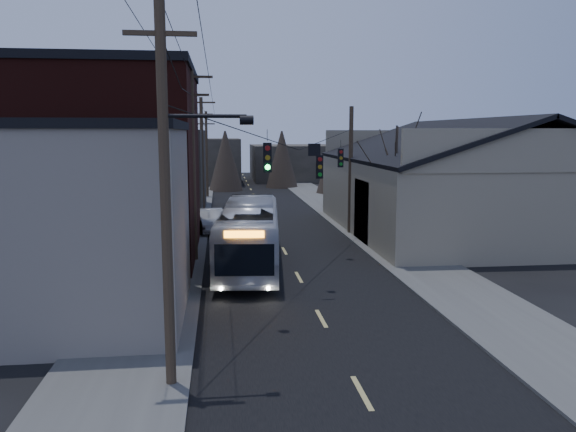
# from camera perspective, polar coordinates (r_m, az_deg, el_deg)

# --- Properties ---
(road_surface) EXTENTS (9.00, 110.00, 0.02)m
(road_surface) POSITION_cam_1_polar(r_m,az_deg,el_deg) (42.26, -1.90, -0.77)
(road_surface) COLOR black
(road_surface) RESTS_ON ground
(sidewalk_left) EXTENTS (4.00, 110.00, 0.12)m
(sidewalk_left) POSITION_cam_1_polar(r_m,az_deg,el_deg) (42.20, -10.73, -0.86)
(sidewalk_left) COLOR #474744
(sidewalk_left) RESTS_ON ground
(sidewalk_right) EXTENTS (4.00, 110.00, 0.12)m
(sidewalk_right) POSITION_cam_1_polar(r_m,az_deg,el_deg) (43.29, 6.71, -0.54)
(sidewalk_right) COLOR #474744
(sidewalk_right) RESTS_ON ground
(building_clapboard) EXTENTS (8.00, 8.00, 7.00)m
(building_clapboard) POSITION_cam_1_polar(r_m,az_deg,el_deg) (21.51, -21.35, -0.90)
(building_clapboard) COLOR gray
(building_clapboard) RESTS_ON ground
(building_brick) EXTENTS (10.00, 12.00, 10.00)m
(building_brick) POSITION_cam_1_polar(r_m,az_deg,el_deg) (32.25, -18.38, 4.86)
(building_brick) COLOR black
(building_brick) RESTS_ON ground
(building_left_far) EXTENTS (9.00, 14.00, 7.00)m
(building_left_far) POSITION_cam_1_polar(r_m,az_deg,el_deg) (48.04, -13.95, 4.29)
(building_left_far) COLOR #2E2A24
(building_left_far) RESTS_ON ground
(warehouse) EXTENTS (16.16, 20.60, 7.73)m
(warehouse) POSITION_cam_1_polar(r_m,az_deg,el_deg) (40.35, 17.47, 2.25)
(warehouse) COLOR gray
(warehouse) RESTS_ON ground
(building_far_left) EXTENTS (10.00, 12.00, 6.00)m
(building_far_left) POSITION_cam_1_polar(r_m,az_deg,el_deg) (76.69, -8.69, 5.53)
(building_far_left) COLOR #2E2A24
(building_far_left) RESTS_ON ground
(building_far_right) EXTENTS (12.00, 14.00, 5.00)m
(building_far_right) POSITION_cam_1_polar(r_m,az_deg,el_deg) (82.35, 0.55, 5.47)
(building_far_right) COLOR #2E2A24
(building_far_right) RESTS_ON ground
(bare_tree) EXTENTS (0.40, 0.40, 7.20)m
(bare_tree) POSITION_cam_1_polar(r_m,az_deg,el_deg) (33.28, 10.83, 2.82)
(bare_tree) COLOR black
(bare_tree) RESTS_ON ground
(utility_lines) EXTENTS (11.24, 45.28, 10.50)m
(utility_lines) POSITION_cam_1_polar(r_m,az_deg,el_deg) (35.75, -6.12, 5.48)
(utility_lines) COLOR #382B1E
(utility_lines) RESTS_ON ground
(bus) EXTENTS (3.84, 12.11, 3.32)m
(bus) POSITION_cam_1_polar(r_m,az_deg,el_deg) (28.45, -3.89, -1.94)
(bus) COLOR #B2B6BF
(bus) RESTS_ON ground
(parked_car) EXTENTS (2.31, 4.96, 1.57)m
(parked_car) POSITION_cam_1_polar(r_m,az_deg,el_deg) (38.94, -7.82, -0.48)
(parked_car) COLOR #929599
(parked_car) RESTS_ON ground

